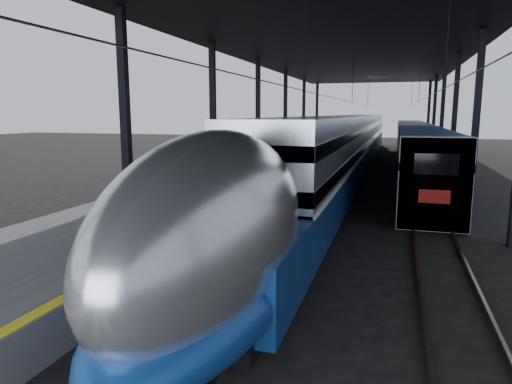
% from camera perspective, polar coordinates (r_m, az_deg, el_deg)
% --- Properties ---
extents(ground, '(160.00, 160.00, 0.00)m').
position_cam_1_polar(ground, '(14.39, -6.41, -9.07)').
color(ground, black).
rests_on(ground, ground).
extents(platform, '(6.00, 80.00, 1.00)m').
position_cam_1_polar(platform, '(33.94, 1.54, 2.80)').
color(platform, '#4C4C4F').
rests_on(platform, ground).
extents(yellow_strip, '(0.30, 80.00, 0.01)m').
position_cam_1_polar(yellow_strip, '(33.25, 6.20, 3.48)').
color(yellow_strip, yellow).
rests_on(yellow_strip, platform).
extents(rails, '(6.52, 80.00, 0.16)m').
position_cam_1_polar(rails, '(32.81, 15.13, 1.48)').
color(rails, slate).
rests_on(rails, ground).
extents(canopy, '(18.00, 75.00, 9.47)m').
position_cam_1_polar(canopy, '(32.97, 11.13, 17.44)').
color(canopy, black).
rests_on(canopy, ground).
extents(tgv_train, '(3.12, 65.20, 4.48)m').
position_cam_1_polar(tgv_train, '(36.25, 11.51, 5.59)').
color(tgv_train, '#B8BBC0').
rests_on(tgv_train, ground).
extents(second_train, '(2.73, 56.05, 3.76)m').
position_cam_1_polar(second_train, '(45.91, 18.97, 5.87)').
color(second_train, navy).
rests_on(second_train, ground).
extents(child, '(0.38, 0.28, 0.97)m').
position_cam_1_polar(child, '(14.86, -16.14, -2.84)').
color(child, '#441E16').
rests_on(child, platform).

